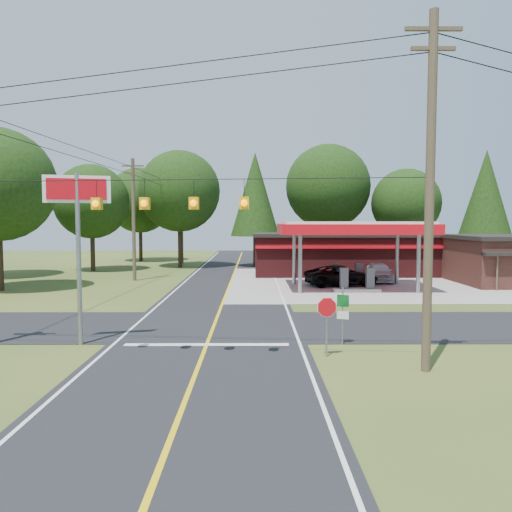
{
  "coord_description": "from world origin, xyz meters",
  "views": [
    {
      "loc": [
        1.88,
        -23.01,
        4.9
      ],
      "look_at": [
        2.0,
        7.0,
        2.8
      ],
      "focal_mm": 35.0,
      "sensor_mm": 36.0,
      "label": 1
    }
  ],
  "objects_px": {
    "gas_canopy": "(352,230)",
    "sedan_car": "(379,272)",
    "suv_car": "(341,276)",
    "octagonal_stop_sign": "(327,312)",
    "big_stop_sign": "(78,218)"
  },
  "relations": [
    {
      "from": "suv_car",
      "to": "sedan_car",
      "type": "distance_m",
      "value": 4.3
    },
    {
      "from": "sedan_car",
      "to": "big_stop_sign",
      "type": "relative_size",
      "value": 0.68
    },
    {
      "from": "suv_car",
      "to": "octagonal_stop_sign",
      "type": "xyz_separation_m",
      "value": [
        -4.0,
        -19.78,
        0.87
      ]
    },
    {
      "from": "big_stop_sign",
      "to": "octagonal_stop_sign",
      "type": "distance_m",
      "value": 10.24
    },
    {
      "from": "suv_car",
      "to": "gas_canopy",
      "type": "bearing_deg",
      "value": -171.26
    },
    {
      "from": "suv_car",
      "to": "octagonal_stop_sign",
      "type": "relative_size",
      "value": 2.5
    },
    {
      "from": "suv_car",
      "to": "octagonal_stop_sign",
      "type": "height_order",
      "value": "octagonal_stop_sign"
    },
    {
      "from": "suv_car",
      "to": "big_stop_sign",
      "type": "xyz_separation_m",
      "value": [
        -13.5,
        -18.01,
        4.26
      ]
    },
    {
      "from": "gas_canopy",
      "to": "sedan_car",
      "type": "distance_m",
      "value": 6.1
    },
    {
      "from": "big_stop_sign",
      "to": "gas_canopy",
      "type": "bearing_deg",
      "value": 49.7
    },
    {
      "from": "gas_canopy",
      "to": "octagonal_stop_sign",
      "type": "xyz_separation_m",
      "value": [
        -4.5,
        -18.28,
        -2.64
      ]
    },
    {
      "from": "sedan_car",
      "to": "octagonal_stop_sign",
      "type": "relative_size",
      "value": 2.08
    },
    {
      "from": "suv_car",
      "to": "octagonal_stop_sign",
      "type": "bearing_deg",
      "value": 158.88
    },
    {
      "from": "suv_car",
      "to": "big_stop_sign",
      "type": "relative_size",
      "value": 0.81
    },
    {
      "from": "sedan_car",
      "to": "gas_canopy",
      "type": "bearing_deg",
      "value": -122.41
    }
  ]
}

